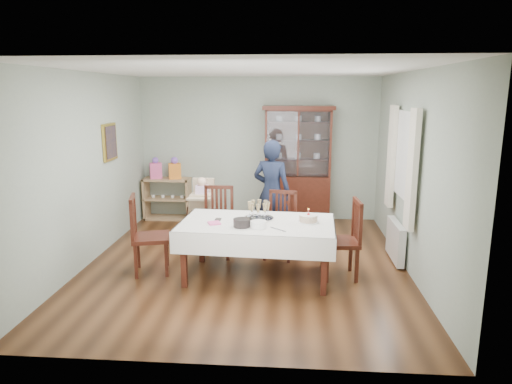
# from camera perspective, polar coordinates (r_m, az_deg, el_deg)

# --- Properties ---
(floor) EXTENTS (5.00, 5.00, 0.00)m
(floor) POSITION_cam_1_polar(r_m,az_deg,el_deg) (6.64, -1.27, -8.95)
(floor) COLOR #593319
(floor) RESTS_ON ground
(room_shell) EXTENTS (5.00, 5.00, 5.00)m
(room_shell) POSITION_cam_1_polar(r_m,az_deg,el_deg) (6.76, -0.90, 6.33)
(room_shell) COLOR #9EAA99
(room_shell) RESTS_ON floor
(dining_table) EXTENTS (2.07, 1.27, 0.76)m
(dining_table) POSITION_cam_1_polar(r_m,az_deg,el_deg) (6.07, 0.17, -7.17)
(dining_table) COLOR #441A11
(dining_table) RESTS_ON floor
(china_cabinet) EXTENTS (1.30, 0.48, 2.18)m
(china_cabinet) POSITION_cam_1_polar(r_m,az_deg,el_deg) (8.52, 5.23, 3.59)
(china_cabinet) COLOR #441A11
(china_cabinet) RESTS_ON floor
(sideboard) EXTENTS (0.90, 0.38, 0.80)m
(sideboard) POSITION_cam_1_polar(r_m,az_deg,el_deg) (8.99, -11.01, -0.81)
(sideboard) COLOR tan
(sideboard) RESTS_ON floor
(picture_frame) EXTENTS (0.04, 0.48, 0.58)m
(picture_frame) POSITION_cam_1_polar(r_m,az_deg,el_deg) (7.55, -17.81, 5.97)
(picture_frame) COLOR gold
(picture_frame) RESTS_ON room_shell
(window) EXTENTS (0.04, 1.02, 1.22)m
(window) POSITION_cam_1_polar(r_m,az_deg,el_deg) (6.71, 18.21, 4.35)
(window) COLOR white
(window) RESTS_ON room_shell
(curtain_left) EXTENTS (0.07, 0.30, 1.55)m
(curtain_left) POSITION_cam_1_polar(r_m,az_deg,el_deg) (6.12, 18.94, 2.62)
(curtain_left) COLOR silver
(curtain_left) RESTS_ON room_shell
(curtain_right) EXTENTS (0.07, 0.30, 1.55)m
(curtain_right) POSITION_cam_1_polar(r_m,az_deg,el_deg) (7.31, 16.56, 4.27)
(curtain_right) COLOR silver
(curtain_right) RESTS_ON room_shell
(radiator) EXTENTS (0.10, 0.80, 0.55)m
(radiator) POSITION_cam_1_polar(r_m,az_deg,el_deg) (6.97, 17.03, -5.86)
(radiator) COLOR white
(radiator) RESTS_ON floor
(chair_far_left) EXTENTS (0.47, 0.47, 1.03)m
(chair_far_left) POSITION_cam_1_polar(r_m,az_deg,el_deg) (6.92, -4.85, -5.42)
(chair_far_left) COLOR #441A11
(chair_far_left) RESTS_ON floor
(chair_far_right) EXTENTS (0.52, 0.52, 0.98)m
(chair_far_right) POSITION_cam_1_polar(r_m,az_deg,el_deg) (6.82, 3.00, -5.80)
(chair_far_right) COLOR #441A11
(chair_far_right) RESTS_ON floor
(chair_end_left) EXTENTS (0.58, 0.58, 1.07)m
(chair_end_left) POSITION_cam_1_polar(r_m,az_deg,el_deg) (6.41, -13.11, -7.06)
(chair_end_left) COLOR #441A11
(chair_end_left) RESTS_ON floor
(chair_end_right) EXTENTS (0.51, 0.51, 1.05)m
(chair_end_right) POSITION_cam_1_polar(r_m,az_deg,el_deg) (6.20, 10.57, -7.67)
(chair_end_right) COLOR #441A11
(chair_end_right) RESTS_ON floor
(woman) EXTENTS (0.71, 0.57, 1.69)m
(woman) POSITION_cam_1_polar(r_m,az_deg,el_deg) (7.31, 1.99, -0.03)
(woman) COLOR black
(woman) RESTS_ON floor
(high_chair) EXTENTS (0.50, 0.50, 1.08)m
(high_chair) POSITION_cam_1_polar(r_m,az_deg,el_deg) (7.53, -6.68, -3.08)
(high_chair) COLOR black
(high_chair) RESTS_ON floor
(champagne_tray) EXTENTS (0.40, 0.40, 0.24)m
(champagne_tray) POSITION_cam_1_polar(r_m,az_deg,el_deg) (6.06, 0.34, -2.73)
(champagne_tray) COLOR silver
(champagne_tray) RESTS_ON dining_table
(birthday_cake) EXTENTS (0.27, 0.27, 0.19)m
(birthday_cake) POSITION_cam_1_polar(r_m,az_deg,el_deg) (5.96, 6.56, -3.33)
(birthday_cake) COLOR white
(birthday_cake) RESTS_ON dining_table
(plate_stack_dark) EXTENTS (0.27, 0.27, 0.10)m
(plate_stack_dark) POSITION_cam_1_polar(r_m,az_deg,el_deg) (5.74, -1.79, -3.87)
(plate_stack_dark) COLOR black
(plate_stack_dark) RESTS_ON dining_table
(plate_stack_white) EXTENTS (0.23, 0.23, 0.09)m
(plate_stack_white) POSITION_cam_1_polar(r_m,az_deg,el_deg) (5.69, 0.33, -4.07)
(plate_stack_white) COLOR white
(plate_stack_white) RESTS_ON dining_table
(napkin_stack) EXTENTS (0.19, 0.19, 0.02)m
(napkin_stack) POSITION_cam_1_polar(r_m,az_deg,el_deg) (5.89, -5.24, -3.89)
(napkin_stack) COLOR #E85593
(napkin_stack) RESTS_ON dining_table
(cutlery) EXTENTS (0.11, 0.15, 0.01)m
(cutlery) POSITION_cam_1_polar(r_m,az_deg,el_deg) (6.07, -5.08, -3.43)
(cutlery) COLOR silver
(cutlery) RESTS_ON dining_table
(cake_knife) EXTENTS (0.21, 0.19, 0.01)m
(cake_knife) POSITION_cam_1_polar(r_m,az_deg,el_deg) (5.63, 2.76, -4.69)
(cake_knife) COLOR silver
(cake_knife) RESTS_ON dining_table
(gift_bag_pink) EXTENTS (0.26, 0.21, 0.41)m
(gift_bag_pink) POSITION_cam_1_polar(r_m,az_deg,el_deg) (8.92, -12.42, 2.82)
(gift_bag_pink) COLOR #E85593
(gift_bag_pink) RESTS_ON sideboard
(gift_bag_orange) EXTENTS (0.26, 0.22, 0.42)m
(gift_bag_orange) POSITION_cam_1_polar(r_m,az_deg,el_deg) (8.82, -10.12, 2.84)
(gift_bag_orange) COLOR orange
(gift_bag_orange) RESTS_ON sideboard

